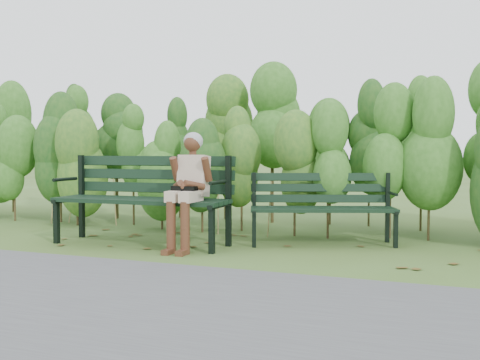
% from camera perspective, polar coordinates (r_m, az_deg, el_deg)
% --- Properties ---
extents(ground, '(80.00, 80.00, 0.00)m').
position_cam_1_polar(ground, '(6.15, -1.19, -7.15)').
color(ground, '#435C20').
extents(footpath, '(60.00, 2.50, 0.01)m').
position_cam_1_polar(footpath, '(4.25, -12.80, -11.80)').
color(footpath, '#474749').
rests_on(footpath, ground).
extents(hedge_band, '(11.04, 1.67, 2.42)m').
position_cam_1_polar(hedge_band, '(7.81, 4.02, 4.26)').
color(hedge_band, '#47381E').
rests_on(hedge_band, ground).
extents(leaf_litter, '(5.89, 2.24, 0.01)m').
position_cam_1_polar(leaf_litter, '(6.27, -3.69, -6.95)').
color(leaf_litter, brown).
rests_on(leaf_litter, ground).
extents(bench_left, '(2.07, 0.72, 1.03)m').
position_cam_1_polar(bench_left, '(6.63, -9.58, -1.18)').
color(bench_left, black).
rests_on(bench_left, ground).
extents(bench_right, '(1.73, 1.06, 0.83)m').
position_cam_1_polar(bench_right, '(6.60, 8.31, -2.23)').
color(bench_right, black).
rests_on(bench_right, ground).
extents(seated_woman, '(0.47, 0.68, 1.29)m').
position_cam_1_polar(seated_woman, '(6.15, -5.23, -0.10)').
color(seated_woman, '#C1AF99').
rests_on(seated_woman, ground).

